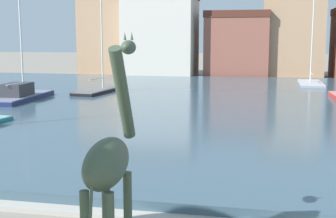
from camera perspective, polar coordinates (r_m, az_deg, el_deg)
The scene contains 10 objects.
harbor_water at distance 31.53m, azimuth 4.99°, elevation 0.90°, with size 83.44×40.58×0.39m, color #3D5666.
quay_edge_coping at distance 11.95m, azimuth -6.89°, elevation -13.24°, with size 83.44×0.50×0.12m, color #ADA89E.
giraffe_statue at distance 7.79m, azimuth -7.50°, elevation -7.22°, with size 0.68×2.69×4.69m.
sailboat_black at distance 36.80m, azimuth -8.18°, elevation 2.28°, with size 2.53×7.60×9.49m.
sailboat_grey at distance 44.27m, azimuth 17.67°, elevation 3.01°, with size 2.29×7.21×8.35m.
sailboat_navy at distance 33.09m, azimuth -17.96°, elevation 1.47°, with size 2.57×7.80×7.60m.
townhouse_tall_gabled at distance 58.52m, azimuth -7.35°, elevation 9.44°, with size 7.24×5.68×10.39m.
townhouse_end_terrace at distance 54.82m, azimuth -0.90°, elevation 9.42°, with size 8.51×7.17×10.13m.
townhouse_corner_house at distance 55.19m, azimuth 8.84°, elevation 8.13°, with size 7.57×6.87×7.85m.
townhouse_narrow_midrow at distance 56.28m, azimuth 15.60°, elevation 9.28°, with size 6.98×7.23×10.51m.
Camera 1 is at (3.58, -1.67, 4.55)m, focal length 47.71 mm.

